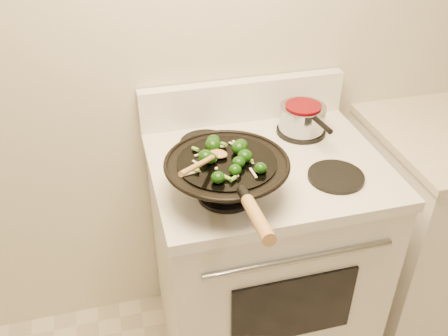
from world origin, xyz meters
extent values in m
plane|color=beige|center=(0.00, 1.50, 1.30)|extent=(3.50, 0.00, 3.50)
cube|color=white|center=(-0.10, 1.17, 0.44)|extent=(0.76, 0.64, 0.88)
cube|color=white|center=(-0.10, 1.17, 0.90)|extent=(0.78, 0.66, 0.04)
cube|color=white|center=(-0.10, 1.47, 1.00)|extent=(0.78, 0.05, 0.16)
cylinder|color=#969A9F|center=(-0.10, 0.84, 0.78)|extent=(0.60, 0.02, 0.02)
cube|color=black|center=(-0.10, 0.84, 0.55)|extent=(0.42, 0.01, 0.28)
cylinder|color=black|center=(-0.28, 1.02, 0.93)|extent=(0.18, 0.18, 0.01)
cylinder|color=black|center=(0.08, 1.02, 0.93)|extent=(0.18, 0.18, 0.01)
cylinder|color=black|center=(-0.28, 1.32, 0.93)|extent=(0.18, 0.18, 0.01)
cylinder|color=black|center=(0.08, 1.32, 0.93)|extent=(0.18, 0.18, 0.01)
cube|color=white|center=(0.74, 1.20, 0.44)|extent=(0.73, 0.60, 0.88)
torus|color=black|center=(-0.28, 1.02, 1.04)|extent=(0.37, 0.37, 0.01)
cylinder|color=black|center=(-0.28, 1.02, 1.04)|extent=(0.29, 0.29, 0.01)
cylinder|color=black|center=(-0.29, 0.81, 1.08)|extent=(0.03, 0.06, 0.04)
cylinder|color=#A77C42|center=(-0.30, 0.69, 1.10)|extent=(0.04, 0.20, 0.07)
ellipsoid|color=#0F3508|center=(-0.21, 0.94, 1.06)|extent=(0.04, 0.04, 0.03)
cylinder|color=#4E832F|center=(-0.20, 0.94, 1.05)|extent=(0.02, 0.02, 0.02)
ellipsoid|color=#0F3508|center=(-0.26, 0.98, 1.06)|extent=(0.04, 0.04, 0.03)
ellipsoid|color=#0F3508|center=(-0.33, 0.93, 1.06)|extent=(0.04, 0.04, 0.03)
ellipsoid|color=#0F3508|center=(-0.23, 1.07, 1.06)|extent=(0.04, 0.04, 0.04)
cylinder|color=#4E832F|center=(-0.22, 1.07, 1.05)|extent=(0.02, 0.02, 0.01)
ellipsoid|color=#0F3508|center=(-0.34, 1.03, 1.06)|extent=(0.04, 0.04, 0.04)
ellipsoid|color=#0F3508|center=(-0.23, 1.01, 1.06)|extent=(0.04, 0.04, 0.04)
ellipsoid|color=#0F3508|center=(-0.33, 1.03, 1.06)|extent=(0.04, 0.04, 0.03)
cylinder|color=#4E832F|center=(-0.32, 1.03, 1.05)|extent=(0.02, 0.02, 0.02)
ellipsoid|color=#0F3508|center=(-0.28, 0.95, 1.06)|extent=(0.04, 0.04, 0.03)
ellipsoid|color=#0F3508|center=(-0.24, 1.05, 1.06)|extent=(0.05, 0.05, 0.04)
ellipsoid|color=#0F3508|center=(-0.30, 1.12, 1.06)|extent=(0.04, 0.04, 0.03)
cylinder|color=#4E832F|center=(-0.29, 1.12, 1.05)|extent=(0.02, 0.02, 0.01)
ellipsoid|color=#0F3508|center=(-0.31, 1.09, 1.06)|extent=(0.05, 0.05, 0.04)
cube|color=silver|center=(-0.23, 1.10, 1.05)|extent=(0.02, 0.05, 0.00)
cube|color=silver|center=(-0.34, 1.07, 1.05)|extent=(0.05, 0.02, 0.00)
cube|color=silver|center=(-0.24, 1.10, 1.05)|extent=(0.03, 0.04, 0.00)
cube|color=silver|center=(-0.23, 0.94, 1.05)|extent=(0.01, 0.05, 0.00)
cube|color=silver|center=(-0.40, 0.98, 1.05)|extent=(0.05, 0.02, 0.00)
cube|color=silver|center=(-0.29, 1.10, 1.05)|extent=(0.04, 0.02, 0.00)
cube|color=silver|center=(-0.37, 1.03, 1.05)|extent=(0.02, 0.03, 0.00)
cube|color=silver|center=(-0.27, 0.98, 1.05)|extent=(0.02, 0.05, 0.00)
cube|color=silver|center=(-0.31, 1.06, 1.05)|extent=(0.02, 0.05, 0.00)
cube|color=silver|center=(-0.22, 1.00, 1.05)|extent=(0.02, 0.04, 0.00)
cylinder|color=#609A31|center=(-0.30, 1.10, 1.05)|extent=(0.03, 0.02, 0.02)
cylinder|color=#609A31|center=(-0.29, 0.92, 1.05)|extent=(0.03, 0.02, 0.02)
cylinder|color=#609A31|center=(-0.39, 0.99, 1.05)|extent=(0.01, 0.02, 0.01)
cylinder|color=#609A31|center=(-0.31, 0.93, 1.05)|extent=(0.03, 0.02, 0.01)
cylinder|color=#609A31|center=(-0.27, 1.10, 1.05)|extent=(0.02, 0.02, 0.01)
cylinder|color=#609A31|center=(-0.36, 1.09, 1.05)|extent=(0.02, 0.01, 0.01)
cylinder|color=#609A31|center=(-0.31, 1.06, 1.05)|extent=(0.02, 0.02, 0.01)
cylinder|color=#609A31|center=(-0.22, 1.00, 1.05)|extent=(0.01, 0.02, 0.01)
sphere|color=beige|center=(-0.32, 0.98, 1.05)|extent=(0.01, 0.01, 0.01)
sphere|color=beige|center=(-0.28, 0.94, 1.05)|extent=(0.01, 0.01, 0.01)
sphere|color=beige|center=(-0.26, 0.96, 1.05)|extent=(0.01, 0.01, 0.01)
sphere|color=beige|center=(-0.27, 0.97, 1.05)|extent=(0.01, 0.01, 0.01)
ellipsoid|color=#A77C42|center=(-0.30, 1.05, 1.06)|extent=(0.07, 0.07, 0.02)
cylinder|color=#A77C42|center=(-0.38, 0.95, 1.10)|extent=(0.15, 0.20, 0.09)
cylinder|color=#969A9F|center=(0.08, 1.32, 0.98)|extent=(0.17, 0.17, 0.09)
cylinder|color=#65040A|center=(0.08, 1.32, 1.03)|extent=(0.13, 0.13, 0.01)
cylinder|color=black|center=(0.09, 1.19, 1.02)|extent=(0.03, 0.10, 0.02)
camera|label=1|loc=(-0.59, -0.15, 1.85)|focal=40.00mm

